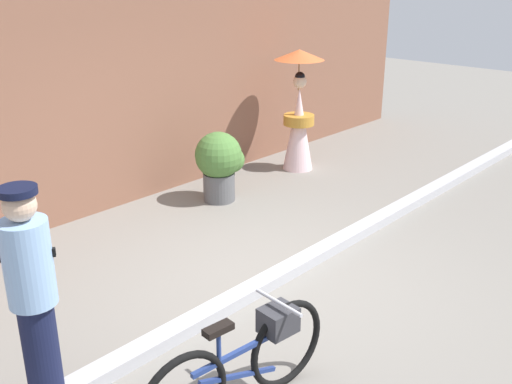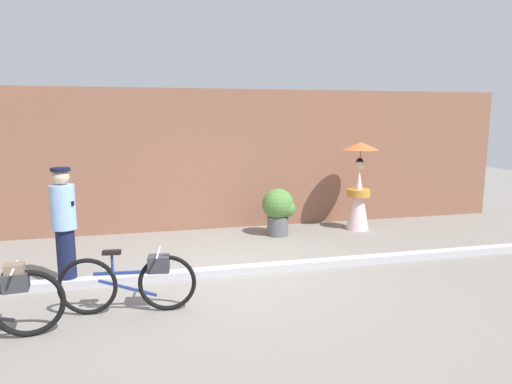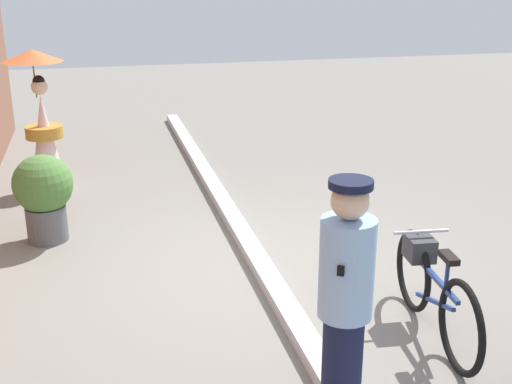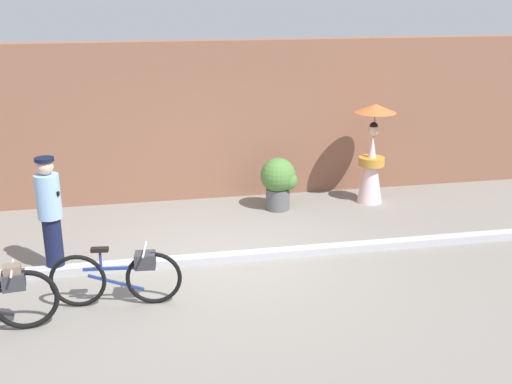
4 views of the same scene
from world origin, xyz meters
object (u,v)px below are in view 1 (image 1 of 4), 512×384
person_officer (33,293)px  person_with_parasol (299,111)px  bicycle_near_officer (245,361)px  potted_plant_by_door (220,162)px

person_officer → person_with_parasol: size_ratio=0.91×
bicycle_near_officer → person_officer: (-0.95, 1.17, 0.51)m
person_with_parasol → potted_plant_by_door: bearing=-177.3°
person_officer → potted_plant_by_door: bearing=27.8°
bicycle_near_officer → person_with_parasol: bearing=34.9°
person_officer → person_with_parasol: 6.00m
bicycle_near_officer → person_with_parasol: person_with_parasol is taller
person_with_parasol → potted_plant_by_door: 1.87m
person_officer → person_with_parasol: bearing=20.4°
person_officer → person_with_parasol: person_with_parasol is taller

